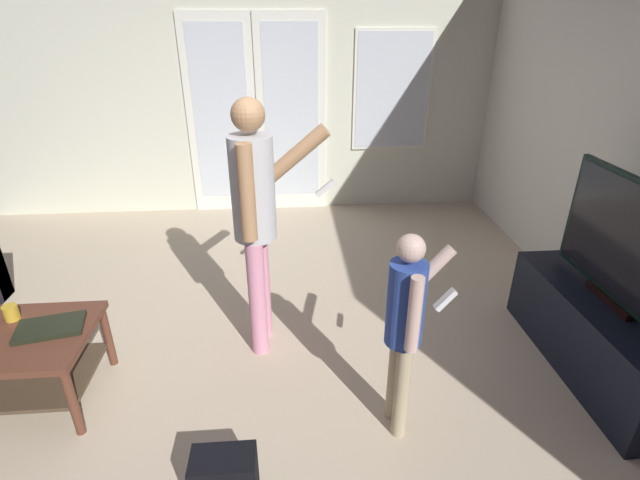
% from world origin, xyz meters
% --- Properties ---
extents(ground_plane, '(5.55, 5.45, 0.02)m').
position_xyz_m(ground_plane, '(0.00, 0.00, -0.01)').
color(ground_plane, beige).
extents(wall_back_with_doors, '(5.55, 0.09, 2.86)m').
position_xyz_m(wall_back_with_doors, '(0.06, 2.69, 1.38)').
color(wall_back_with_doors, silver).
rests_on(wall_back_with_doors, ground_plane).
extents(coffee_table, '(0.89, 0.63, 0.46)m').
position_xyz_m(coffee_table, '(-1.10, -0.27, 0.33)').
color(coffee_table, brown).
rests_on(coffee_table, ground_plane).
extents(tv_stand, '(0.49, 1.37, 0.49)m').
position_xyz_m(tv_stand, '(2.37, -0.27, 0.25)').
color(tv_stand, black).
rests_on(tv_stand, ground_plane).
extents(flat_screen_tv, '(0.08, 1.11, 0.75)m').
position_xyz_m(flat_screen_tv, '(2.37, -0.27, 0.87)').
color(flat_screen_tv, black).
rests_on(flat_screen_tv, tv_stand).
extents(person_adult, '(0.64, 0.44, 1.64)m').
position_xyz_m(person_adult, '(0.28, 0.16, 0.99)').
color(person_adult, pink).
rests_on(person_adult, ground_plane).
extents(person_child, '(0.40, 0.33, 1.16)m').
position_xyz_m(person_child, '(1.03, -0.62, 0.69)').
color(person_child, tan).
rests_on(person_child, ground_plane).
extents(backpack, '(0.30, 0.21, 0.27)m').
position_xyz_m(backpack, '(0.13, -1.00, 0.13)').
color(backpack, black).
rests_on(backpack, ground_plane).
extents(laptop_closed, '(0.39, 0.29, 0.03)m').
position_xyz_m(laptop_closed, '(-0.88, -0.23, 0.47)').
color(laptop_closed, black).
rests_on(laptop_closed, coffee_table).
extents(cup_by_laptop, '(0.08, 0.08, 0.09)m').
position_xyz_m(cup_by_laptop, '(-1.13, -0.12, 0.51)').
color(cup_by_laptop, gold).
rests_on(cup_by_laptop, coffee_table).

